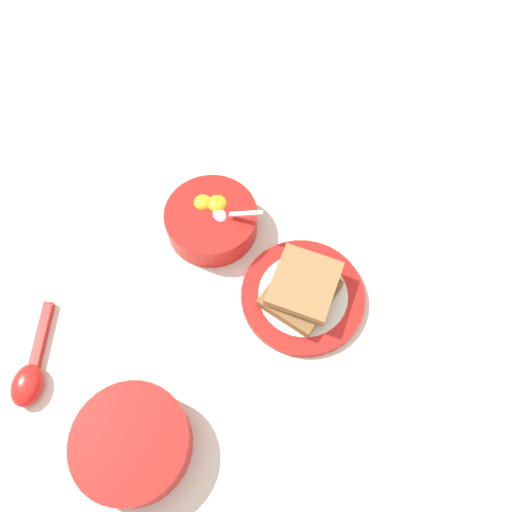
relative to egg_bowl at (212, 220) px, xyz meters
The scene contains 6 objects.
ground_plane 0.18m from the egg_bowl, 117.32° to the left, with size 3.00×3.00×0.00m, color silver.
egg_bowl is the anchor object (origin of this frame).
toast_plate 0.18m from the egg_bowl, 158.70° to the right, with size 0.18×0.18×0.01m.
toast_sandwich 0.18m from the egg_bowl, 158.99° to the right, with size 0.13×0.13×0.03m.
soup_spoon 0.33m from the egg_bowl, 107.29° to the left, with size 0.14×0.10×0.03m.
congee_bowl 0.33m from the egg_bowl, 137.50° to the left, with size 0.14×0.14×0.05m.
Camera 1 is at (-0.30, -0.04, 0.67)m, focal length 35.00 mm.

